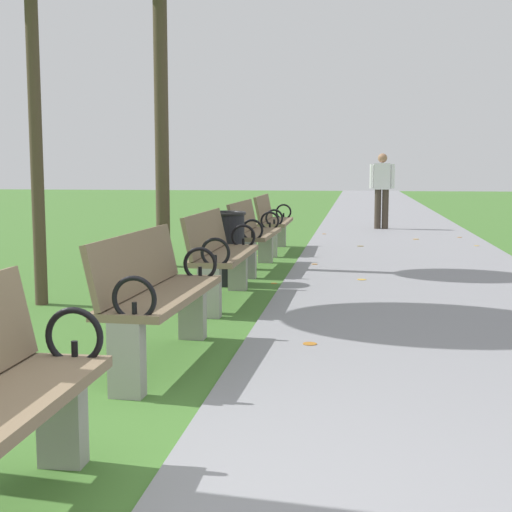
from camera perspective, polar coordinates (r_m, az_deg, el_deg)
The scene contains 8 objects.
paved_walkway at distance 20.37m, azimuth 10.03°, elevation 3.13°, with size 3.15×44.00×0.02m, color gray.
park_bench_2 at distance 4.98m, azimuth -7.84°, elevation -2.95°, with size 0.53×1.62×0.90m.
park_bench_3 at distance 7.19m, azimuth -2.88°, elevation 0.15°, with size 0.48×1.60×0.90m.
park_bench_4 at distance 9.49m, azimuth -0.22°, elevation 1.81°, with size 0.50×1.61×0.90m.
park_bench_5 at distance 11.58m, azimuth 1.28°, elevation 2.75°, with size 0.49×1.60×0.90m.
pedestrian_walking at distance 15.90m, azimuth 9.88°, elevation 5.39°, with size 0.53×0.23×1.62m.
trash_bin at distance 8.31m, azimuth -2.43°, elevation 0.65°, with size 0.48×0.48×0.84m.
scattered_leaves at distance 7.40m, azimuth 4.28°, elevation -3.33°, with size 5.21×14.22×0.02m.
Camera 1 is at (0.84, -2.31, 1.34)m, focal length 50.87 mm.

